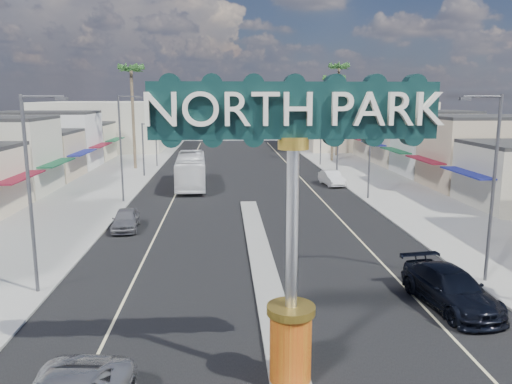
{
  "coord_description": "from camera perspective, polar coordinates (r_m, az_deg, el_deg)",
  "views": [
    {
      "loc": [
        -1.99,
        -12.21,
        8.91
      ],
      "look_at": [
        -0.45,
        11.73,
        4.29
      ],
      "focal_mm": 35.0,
      "sensor_mm": 36.0,
      "label": 1
    }
  ],
  "objects": [
    {
      "name": "ground",
      "position": [
        43.18,
        -0.97,
        -1.02
      ],
      "size": [
        160.0,
        160.0,
        0.0
      ],
      "primitive_type": "plane",
      "color": "gray",
      "rests_on": "ground"
    },
    {
      "name": "road",
      "position": [
        43.18,
        -0.97,
        -1.02
      ],
      "size": [
        20.0,
        120.0,
        0.01
      ],
      "primitive_type": "cube",
      "color": "black",
      "rests_on": "ground"
    },
    {
      "name": "median_island",
      "position": [
        27.73,
        0.62,
        -7.68
      ],
      "size": [
        1.3,
        30.0,
        0.16
      ],
      "primitive_type": "cube",
      "color": "gray",
      "rests_on": "ground"
    },
    {
      "name": "sidewalk_left",
      "position": [
        44.77,
        -19.18,
        -1.13
      ],
      "size": [
        8.0,
        120.0,
        0.12
      ],
      "primitive_type": "cube",
      "color": "gray",
      "rests_on": "ground"
    },
    {
      "name": "sidewalk_right",
      "position": [
        45.99,
        16.73,
        -0.67
      ],
      "size": [
        8.0,
        120.0,
        0.12
      ],
      "primitive_type": "cube",
      "color": "gray",
      "rests_on": "ground"
    },
    {
      "name": "storefront_row_left",
      "position": [
        59.73,
        -25.37,
        4.16
      ],
      "size": [
        12.0,
        42.0,
        6.0
      ],
      "primitive_type": "cube",
      "color": "beige",
      "rests_on": "ground"
    },
    {
      "name": "storefront_row_right",
      "position": [
        61.3,
        21.49,
        4.6
      ],
      "size": [
        12.0,
        42.0,
        6.0
      ],
      "primitive_type": "cube",
      "color": "#B7B29E",
      "rests_on": "ground"
    },
    {
      "name": "backdrop_far_left",
      "position": [
        89.61,
        -16.73,
        7.29
      ],
      "size": [
        20.0,
        20.0,
        8.0
      ],
      "primitive_type": "cube",
      "color": "#B7B29E",
      "rests_on": "ground"
    },
    {
      "name": "backdrop_far_right",
      "position": [
        90.58,
        11.78,
        7.55
      ],
      "size": [
        20.0,
        20.0,
        8.0
      ],
      "primitive_type": "cube",
      "color": "beige",
      "rests_on": "ground"
    },
    {
      "name": "gateway_sign",
      "position": [
        14.63,
        4.21,
        -0.89
      ],
      "size": [
        8.2,
        1.5,
        9.15
      ],
      "color": "red",
      "rests_on": "median_island"
    },
    {
      "name": "traffic_signal_left",
      "position": [
        56.85,
        -11.01,
        6.01
      ],
      "size": [
        5.09,
        0.45,
        6.0
      ],
      "color": "#47474C",
      "rests_on": "ground"
    },
    {
      "name": "traffic_signal_right",
      "position": [
        57.49,
        7.57,
        6.17
      ],
      "size": [
        5.09,
        0.45,
        6.0
      ],
      "color": "#47474C",
      "rests_on": "ground"
    },
    {
      "name": "streetlight_l_near",
      "position": [
        24.07,
        -24.17,
        0.74
      ],
      "size": [
        2.03,
        0.22,
        9.0
      ],
      "color": "#47474C",
      "rests_on": "ground"
    },
    {
      "name": "streetlight_l_mid",
      "position": [
        43.21,
        -15.01,
        5.42
      ],
      "size": [
        2.03,
        0.22,
        9.0
      ],
      "color": "#47474C",
      "rests_on": "ground"
    },
    {
      "name": "streetlight_l_far",
      "position": [
        64.87,
        -11.25,
        7.28
      ],
      "size": [
        2.03,
        0.22,
        9.0
      ],
      "color": "#47474C",
      "rests_on": "ground"
    },
    {
      "name": "streetlight_r_near",
      "position": [
        25.73,
        25.23,
        1.26
      ],
      "size": [
        2.03,
        0.22,
        9.0
      ],
      "color": "#47474C",
      "rests_on": "ground"
    },
    {
      "name": "streetlight_r_mid",
      "position": [
        44.17,
        12.72,
        5.63
      ],
      "size": [
        2.03,
        0.22,
        9.0
      ],
      "color": "#47474C",
      "rests_on": "ground"
    },
    {
      "name": "streetlight_r_far",
      "position": [
        65.51,
        7.31,
        7.44
      ],
      "size": [
        2.03,
        0.22,
        9.0
      ],
      "color": "#47474C",
      "rests_on": "ground"
    },
    {
      "name": "palm_left_far",
      "position": [
        63.23,
        -14.08,
        12.91
      ],
      "size": [
        2.6,
        2.6,
        13.1
      ],
      "color": "brown",
      "rests_on": "ground"
    },
    {
      "name": "palm_right_mid",
      "position": [
        69.86,
        8.9,
        12.15
      ],
      "size": [
        2.6,
        2.6,
        12.1
      ],
      "color": "brown",
      "rests_on": "ground"
    },
    {
      "name": "palm_right_far",
      "position": [
        76.21,
        9.45,
        13.36
      ],
      "size": [
        2.6,
        2.6,
        14.1
      ],
      "color": "brown",
      "rests_on": "ground"
    },
    {
      "name": "suv_right",
      "position": [
        23.29,
        21.33,
        -10.22
      ],
      "size": [
        3.03,
        5.88,
        1.63
      ],
      "primitive_type": "imported",
      "rotation": [
        0.0,
        0.0,
        0.14
      ],
      "color": "black",
      "rests_on": "ground"
    },
    {
      "name": "car_parked_left",
      "position": [
        34.97,
        -14.65,
        -3.04
      ],
      "size": [
        1.99,
        4.28,
        1.42
      ],
      "primitive_type": "imported",
      "rotation": [
        0.0,
        0.0,
        0.08
      ],
      "color": "slate",
      "rests_on": "ground"
    },
    {
      "name": "car_parked_right",
      "position": [
        51.23,
        8.65,
        1.58
      ],
      "size": [
        2.09,
        4.64,
        1.48
      ],
      "primitive_type": "imported",
      "rotation": [
        0.0,
        0.0,
        0.12
      ],
      "color": "silver",
      "rests_on": "ground"
    },
    {
      "name": "city_bus",
      "position": [
        50.33,
        -7.45,
        2.49
      ],
      "size": [
        3.29,
        11.87,
        3.27
      ],
      "primitive_type": "imported",
      "rotation": [
        0.0,
        0.0,
        0.05
      ],
      "color": "white",
      "rests_on": "ground"
    }
  ]
}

